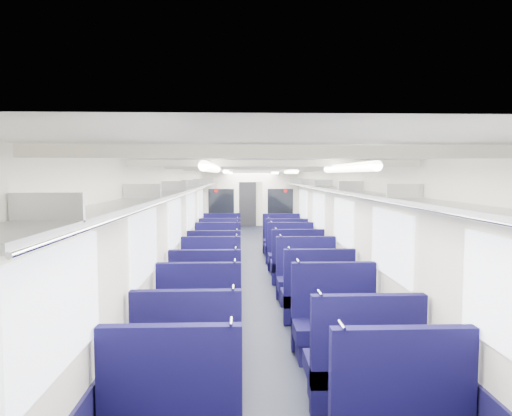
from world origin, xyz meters
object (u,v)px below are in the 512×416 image
at_px(seat_5, 363,371).
at_px(seat_8, 206,300).
at_px(seat_13, 297,266).
at_px(seat_16, 220,248).
at_px(seat_6, 198,328).
at_px(seat_12, 215,268).
at_px(seat_4, 189,364).
at_px(seat_10, 211,282).
at_px(seat_9, 317,298).
at_px(seat_17, 286,249).
at_px(seat_18, 222,241).
at_px(seat_19, 282,242).
at_px(seat_7, 335,328).
at_px(seat_14, 218,257).
at_px(bulkhead, 251,208).
at_px(seat_15, 291,257).
at_px(seat_11, 307,282).
at_px(end_door, 247,203).

distance_m(seat_5, seat_8, 2.95).
height_order(seat_13, seat_16, same).
bearing_deg(seat_6, seat_12, 90.00).
relative_size(seat_4, seat_10, 1.00).
bearing_deg(seat_9, seat_6, -143.47).
distance_m(seat_12, seat_17, 2.81).
relative_size(seat_5, seat_10, 1.00).
bearing_deg(seat_18, seat_13, -64.49).
relative_size(seat_9, seat_13, 1.00).
xyz_separation_m(seat_13, seat_17, (0.00, 2.12, 0.00)).
xyz_separation_m(seat_9, seat_19, (0.00, 5.60, 0.00)).
relative_size(seat_7, seat_9, 1.00).
height_order(seat_8, seat_16, same).
bearing_deg(seat_9, seat_18, 105.92).
xyz_separation_m(seat_7, seat_17, (0.00, 5.73, 0.00)).
bearing_deg(seat_14, seat_17, 32.61).
xyz_separation_m(bulkhead, seat_19, (0.83, -0.99, -0.88)).
bearing_deg(seat_9, seat_15, 90.00).
height_order(bulkhead, seat_18, bulkhead).
bearing_deg(seat_18, seat_14, -90.00).
height_order(seat_6, seat_11, same).
height_order(seat_9, seat_18, same).
bearing_deg(seat_11, seat_10, 178.31).
bearing_deg(seat_8, seat_17, 69.62).
bearing_deg(bulkhead, seat_16, -113.14).
height_order(seat_13, seat_14, same).
xyz_separation_m(seat_11, seat_17, (0.00, 3.44, 0.00)).
bearing_deg(seat_5, seat_6, 143.76).
distance_m(seat_9, seat_18, 6.05).
xyz_separation_m(seat_11, seat_18, (-1.66, 4.80, 0.00)).
height_order(seat_4, seat_13, same).
xyz_separation_m(end_door, seat_11, (0.83, -11.56, -0.64)).
bearing_deg(seat_14, seat_7, -70.43).
bearing_deg(end_door, seat_17, -84.16).
height_order(seat_7, seat_17, same).
distance_m(seat_5, seat_17, 6.91).
bearing_deg(seat_10, seat_14, 90.00).
height_order(seat_4, seat_16, same).
height_order(seat_13, seat_19, same).
distance_m(seat_5, seat_6, 2.06).
bearing_deg(seat_15, seat_5, -90.00).
bearing_deg(seat_6, seat_14, 90.00).
relative_size(end_door, seat_12, 1.72).
bearing_deg(end_door, seat_11, -85.90).
xyz_separation_m(seat_12, seat_15, (1.66, 1.14, 0.00)).
distance_m(end_door, seat_7, 13.89).
xyz_separation_m(seat_4, seat_12, (0.00, 4.43, 0.00)).
bearing_deg(seat_15, seat_6, -109.94).
bearing_deg(seat_17, seat_6, -106.25).
xyz_separation_m(end_door, seat_15, (0.83, -9.24, -0.64)).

